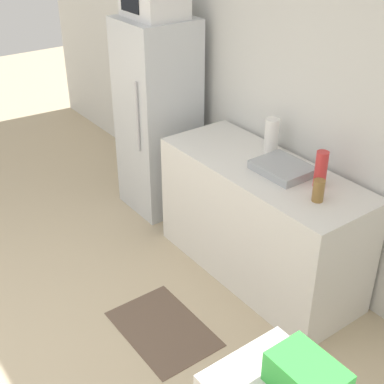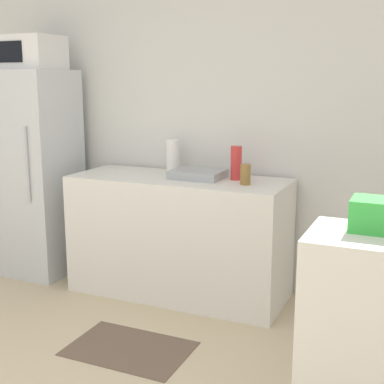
% 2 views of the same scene
% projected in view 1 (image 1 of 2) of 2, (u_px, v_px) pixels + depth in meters
% --- Properties ---
extents(wall_back, '(8.00, 0.06, 2.60)m').
position_uv_depth(wall_back, '(299.00, 98.00, 3.75)').
color(wall_back, silver).
rests_on(wall_back, ground_plane).
extents(refrigerator, '(0.57, 0.59, 1.69)m').
position_uv_depth(refrigerator, '(158.00, 118.00, 4.61)').
color(refrigerator, silver).
rests_on(refrigerator, ground_plane).
extents(microwave, '(0.47, 0.38, 0.27)m').
position_uv_depth(microwave, '(154.00, 0.00, 4.12)').
color(microwave, white).
rests_on(microwave, refrigerator).
extents(counter, '(1.63, 0.64, 0.91)m').
position_uv_depth(counter, '(259.00, 221.00, 3.92)').
color(counter, silver).
rests_on(counter, ground_plane).
extents(sink_basin, '(0.38, 0.30, 0.06)m').
position_uv_depth(sink_basin, '(283.00, 168.00, 3.60)').
color(sink_basin, '#9EA3A8').
rests_on(sink_basin, counter).
extents(bottle_tall, '(0.08, 0.08, 0.24)m').
position_uv_depth(bottle_tall, '(321.00, 169.00, 3.39)').
color(bottle_tall, red).
rests_on(bottle_tall, counter).
extents(bottle_short, '(0.07, 0.07, 0.14)m').
position_uv_depth(bottle_short, '(318.00, 191.00, 3.26)').
color(bottle_short, olive).
rests_on(bottle_short, counter).
extents(basket, '(0.27, 0.19, 0.14)m').
position_uv_depth(basket, '(307.00, 377.00, 1.91)').
color(basket, green).
rests_on(basket, shelf_cabinet).
extents(paper_towel_roll, '(0.10, 0.10, 0.26)m').
position_uv_depth(paper_towel_roll, '(271.00, 136.00, 3.83)').
color(paper_towel_roll, white).
rests_on(paper_towel_roll, counter).
extents(kitchen_rug, '(0.74, 0.50, 0.01)m').
position_uv_depth(kitchen_rug, '(163.00, 329.00, 3.59)').
color(kitchen_rug, brown).
rests_on(kitchen_rug, ground_plane).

